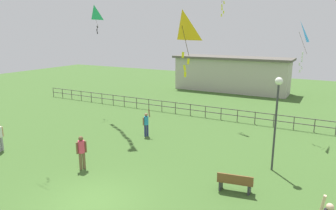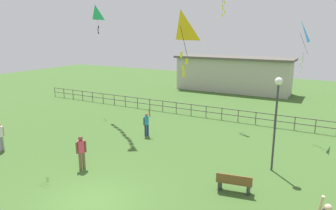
{
  "view_description": "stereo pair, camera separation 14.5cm",
  "coord_description": "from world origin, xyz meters",
  "px_view_note": "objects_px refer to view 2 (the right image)",
  "views": [
    {
      "loc": [
        8.03,
        -8.38,
        6.66
      ],
      "look_at": [
        -0.19,
        6.68,
        2.6
      ],
      "focal_mm": 33.1,
      "sensor_mm": 36.0,
      "label": 1
    },
    {
      "loc": [
        8.15,
        -8.31,
        6.66
      ],
      "look_at": [
        -0.19,
        6.68,
        2.6
      ],
      "focal_mm": 33.1,
      "sensor_mm": 36.0,
      "label": 2
    }
  ],
  "objects_px": {
    "person_0": "(0,135)",
    "kite_3": "(180,27)",
    "person_1": "(147,123)",
    "park_bench": "(234,182)",
    "lamppost": "(277,104)",
    "kite_2": "(95,13)",
    "person_3": "(81,150)",
    "kite_1": "(300,33)"
  },
  "relations": [
    {
      "from": "park_bench",
      "to": "person_3",
      "type": "distance_m",
      "value": 7.47
    },
    {
      "from": "park_bench",
      "to": "kite_3",
      "type": "distance_m",
      "value": 6.93
    },
    {
      "from": "kite_3",
      "to": "lamppost",
      "type": "bearing_deg",
      "value": 66.84
    },
    {
      "from": "person_1",
      "to": "kite_3",
      "type": "relative_size",
      "value": 0.82
    },
    {
      "from": "lamppost",
      "to": "kite_2",
      "type": "bearing_deg",
      "value": 161.71
    },
    {
      "from": "person_0",
      "to": "kite_1",
      "type": "height_order",
      "value": "kite_1"
    },
    {
      "from": "lamppost",
      "to": "kite_3",
      "type": "height_order",
      "value": "kite_3"
    },
    {
      "from": "person_3",
      "to": "kite_3",
      "type": "relative_size",
      "value": 0.77
    },
    {
      "from": "person_3",
      "to": "kite_1",
      "type": "distance_m",
      "value": 14.57
    },
    {
      "from": "person_0",
      "to": "kite_3",
      "type": "xyz_separation_m",
      "value": [
        11.76,
        -0.6,
        5.84
      ]
    },
    {
      "from": "kite_2",
      "to": "kite_3",
      "type": "xyz_separation_m",
      "value": [
        13.1,
        -10.58,
        -1.34
      ]
    },
    {
      "from": "lamppost",
      "to": "person_3",
      "type": "relative_size",
      "value": 2.69
    },
    {
      "from": "person_3",
      "to": "kite_1",
      "type": "relative_size",
      "value": 0.54
    },
    {
      "from": "person_1",
      "to": "kite_3",
      "type": "xyz_separation_m",
      "value": [
        5.84,
        -6.78,
        5.88
      ]
    },
    {
      "from": "person_1",
      "to": "park_bench",
      "type": "bearing_deg",
      "value": -31.05
    },
    {
      "from": "kite_1",
      "to": "kite_3",
      "type": "xyz_separation_m",
      "value": [
        -2.35,
        -11.65,
        0.23
      ]
    },
    {
      "from": "park_bench",
      "to": "kite_2",
      "type": "relative_size",
      "value": 0.68
    },
    {
      "from": "person_1",
      "to": "kite_1",
      "type": "bearing_deg",
      "value": 30.72
    },
    {
      "from": "person_0",
      "to": "kite_1",
      "type": "relative_size",
      "value": 0.53
    },
    {
      "from": "lamppost",
      "to": "kite_2",
      "type": "height_order",
      "value": "kite_2"
    },
    {
      "from": "lamppost",
      "to": "kite_1",
      "type": "relative_size",
      "value": 1.45
    },
    {
      "from": "kite_3",
      "to": "person_3",
      "type": "bearing_deg",
      "value": 169.98
    },
    {
      "from": "kite_2",
      "to": "park_bench",
      "type": "bearing_deg",
      "value": -29.35
    },
    {
      "from": "kite_2",
      "to": "person_3",
      "type": "bearing_deg",
      "value": -53.11
    },
    {
      "from": "park_bench",
      "to": "kite_3",
      "type": "bearing_deg",
      "value": -119.41
    },
    {
      "from": "person_1",
      "to": "person_3",
      "type": "distance_m",
      "value": 5.73
    },
    {
      "from": "person_3",
      "to": "kite_2",
      "type": "distance_m",
      "value": 13.89
    },
    {
      "from": "park_bench",
      "to": "person_0",
      "type": "xyz_separation_m",
      "value": [
        -13.13,
        -1.84,
        0.5
      ]
    },
    {
      "from": "kite_1",
      "to": "kite_3",
      "type": "distance_m",
      "value": 11.89
    },
    {
      "from": "kite_3",
      "to": "kite_1",
      "type": "bearing_deg",
      "value": 78.59
    },
    {
      "from": "park_bench",
      "to": "kite_2",
      "type": "height_order",
      "value": "kite_2"
    },
    {
      "from": "kite_2",
      "to": "person_1",
      "type": "bearing_deg",
      "value": -27.61
    },
    {
      "from": "lamppost",
      "to": "person_3",
      "type": "bearing_deg",
      "value": -151.95
    },
    {
      "from": "park_bench",
      "to": "kite_1",
      "type": "height_order",
      "value": "kite_1"
    },
    {
      "from": "lamppost",
      "to": "kite_1",
      "type": "distance_m",
      "value": 6.97
    },
    {
      "from": "person_0",
      "to": "kite_1",
      "type": "distance_m",
      "value": 18.78
    },
    {
      "from": "kite_1",
      "to": "person_3",
      "type": "bearing_deg",
      "value": -128.09
    },
    {
      "from": "kite_2",
      "to": "lamppost",
      "type": "bearing_deg",
      "value": -18.29
    },
    {
      "from": "lamppost",
      "to": "kite_3",
      "type": "relative_size",
      "value": 2.08
    },
    {
      "from": "person_3",
      "to": "kite_2",
      "type": "relative_size",
      "value": 0.75
    },
    {
      "from": "person_3",
      "to": "lamppost",
      "type": "bearing_deg",
      "value": 28.05
    },
    {
      "from": "person_1",
      "to": "kite_2",
      "type": "xyz_separation_m",
      "value": [
        -7.26,
        3.8,
        7.23
      ]
    }
  ]
}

